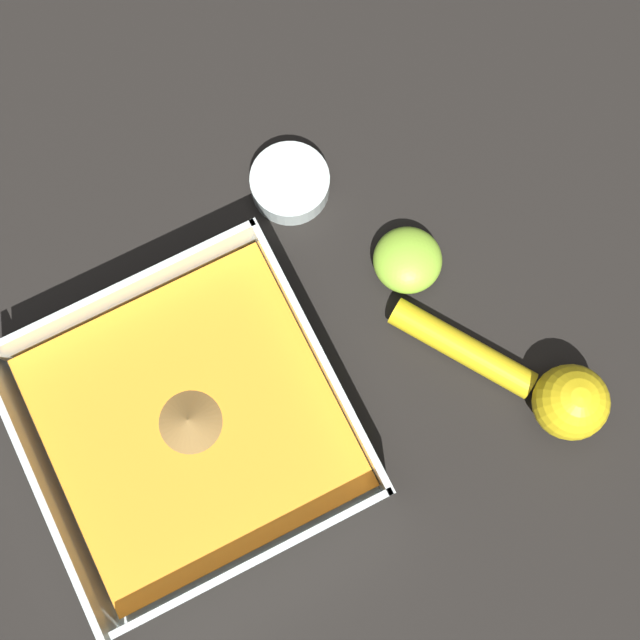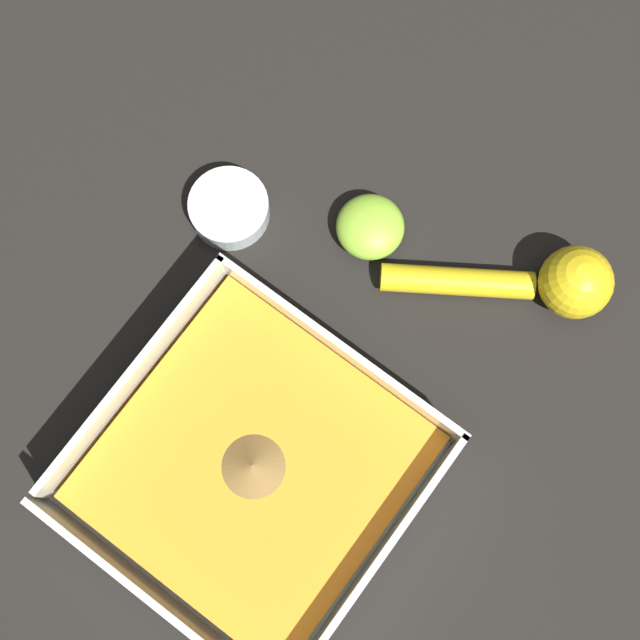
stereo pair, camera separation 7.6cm
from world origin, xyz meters
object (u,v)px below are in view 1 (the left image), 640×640
square_dish (189,427)px  spice_bowl (290,184)px  lemon_half (408,260)px  lemon_squeezer (544,389)px

square_dish → spice_bowl: (0.16, -0.18, -0.01)m
spice_bowl → lemon_half: (-0.11, -0.06, 0.00)m
lemon_squeezer → square_dish: bearing=-143.8°
square_dish → lemon_squeezer: 0.30m
spice_bowl → lemon_half: 0.13m
spice_bowl → square_dish: bearing=132.7°
spice_bowl → lemon_squeezer: (-0.27, -0.11, 0.02)m
square_dish → spice_bowl: size_ratio=3.49×
spice_bowl → lemon_squeezer: bearing=-158.0°
lemon_half → square_dish: bearing=101.5°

